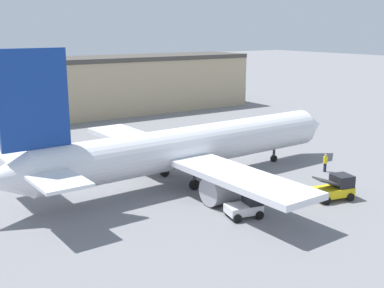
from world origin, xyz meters
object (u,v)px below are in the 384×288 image
(baggage_tug, at_px, (246,206))
(belt_loader_truck, at_px, (335,188))
(ground_crew_worker, at_px, (325,162))
(airplane, at_px, (183,148))

(baggage_tug, relative_size, belt_loader_truck, 0.79)
(ground_crew_worker, bearing_deg, baggage_tug, -48.09)
(belt_loader_truck, bearing_deg, ground_crew_worker, 59.14)
(baggage_tug, bearing_deg, ground_crew_worker, 31.18)
(ground_crew_worker, relative_size, belt_loader_truck, 0.50)
(airplane, height_order, baggage_tug, airplane)
(airplane, xyz_separation_m, ground_crew_worker, (13.46, -5.03, -2.25))
(airplane, distance_m, ground_crew_worker, 14.54)
(airplane, height_order, ground_crew_worker, airplane)
(ground_crew_worker, bearing_deg, belt_loader_truck, -19.68)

